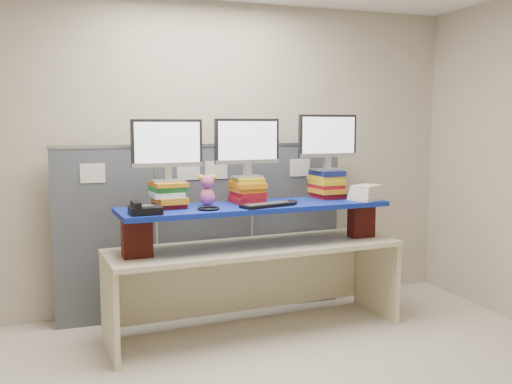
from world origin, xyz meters
name	(u,v)px	position (x,y,z in m)	size (l,w,h in m)	color
room	(277,176)	(0.00, 0.00, 1.40)	(5.00, 4.00, 2.80)	#BFB39E
cubicle_partition	(205,229)	(0.00, 1.78, 0.77)	(2.60, 0.06, 1.53)	#434750
desk	(256,263)	(0.28, 1.19, 0.58)	(2.44, 0.88, 0.73)	beige
brick_pier_left	(137,238)	(-0.69, 1.07, 0.87)	(0.21, 0.12, 0.29)	maroon
brick_pier_right	(361,220)	(1.25, 1.21, 0.87)	(0.21, 0.12, 0.29)	maroon
blue_board	(256,207)	(0.28, 1.19, 1.04)	(2.19, 0.55, 0.04)	#0A1389
book_stack_left	(168,194)	(-0.42, 1.25, 1.16)	(0.27, 0.32, 0.20)	maroon
book_stack_center	(247,190)	(0.24, 1.31, 1.16)	(0.26, 0.31, 0.21)	maroon
book_stack_right	(327,184)	(0.99, 1.37, 1.18)	(0.27, 0.32, 0.24)	maroon
monitor_left	(167,146)	(-0.42, 1.26, 1.53)	(0.55, 0.17, 0.48)	#A1A1A6
monitor_center	(247,144)	(0.24, 1.31, 1.54)	(0.55, 0.17, 0.48)	#A1A1A6
monitor_right	(328,139)	(0.99, 1.36, 1.57)	(0.55, 0.17, 0.48)	#A1A1A6
keyboard	(268,205)	(0.32, 1.04, 1.07)	(0.46, 0.27, 0.03)	black
mouse	(293,202)	(0.57, 1.12, 1.08)	(0.06, 0.12, 0.04)	black
desk_phone	(144,209)	(-0.64, 0.98, 1.10)	(0.23, 0.21, 0.09)	black
headset	(209,208)	(-0.15, 1.03, 1.07)	(0.17, 0.17, 0.02)	black
plush_toy	(207,189)	(-0.11, 1.26, 1.19)	(0.15, 0.11, 0.25)	#DA5399
binder_stack	(366,193)	(1.25, 1.14, 1.12)	(0.33, 0.30, 0.13)	beige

